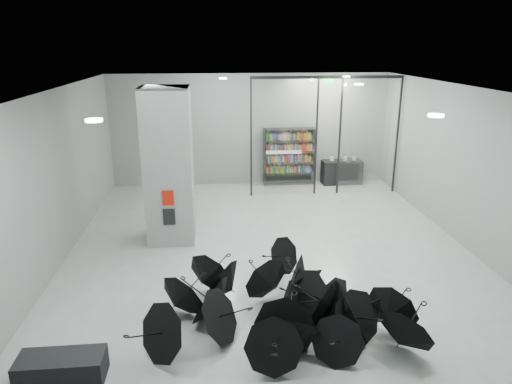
{
  "coord_description": "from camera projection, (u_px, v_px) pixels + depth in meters",
  "views": [
    {
      "loc": [
        -1.32,
        -9.74,
        5.01
      ],
      "look_at": [
        -0.3,
        1.5,
        1.4
      ],
      "focal_mm": 32.82,
      "sensor_mm": 36.0,
      "label": 1
    }
  ],
  "objects": [
    {
      "name": "info_panel",
      "position": [
        169.0,
        217.0,
        11.72
      ],
      "size": [
        0.3,
        0.03,
        0.42
      ],
      "primitive_type": "cube",
      "color": "black",
      "rests_on": "column"
    },
    {
      "name": "fire_cabinet",
      "position": [
        168.0,
        198.0,
        11.57
      ],
      "size": [
        0.28,
        0.04,
        0.38
      ],
      "primitive_type": "cube",
      "color": "#A50A07",
      "rests_on": "column"
    },
    {
      "name": "room",
      "position": [
        276.0,
        149.0,
        10.02
      ],
      "size": [
        14.0,
        14.02,
        4.01
      ],
      "color": "gray",
      "rests_on": "ground"
    },
    {
      "name": "umbrella_cluster",
      "position": [
        286.0,
        313.0,
        8.52
      ],
      "size": [
        5.24,
        4.47,
        1.33
      ],
      "color": "black",
      "rests_on": "ground"
    },
    {
      "name": "bench",
      "position": [
        62.0,
        368.0,
        7.23
      ],
      "size": [
        1.32,
        0.58,
        0.42
      ],
      "primitive_type": "cube",
      "rotation": [
        0.0,
        0.0,
        0.01
      ],
      "color": "black",
      "rests_on": "ground"
    },
    {
      "name": "bookshelf",
      "position": [
        289.0,
        157.0,
        17.09
      ],
      "size": [
        1.9,
        0.41,
        2.08
      ],
      "primitive_type": null,
      "rotation": [
        0.0,
        0.0,
        0.02
      ],
      "color": "black",
      "rests_on": "ground"
    },
    {
      "name": "column",
      "position": [
        169.0,
        166.0,
        11.96
      ],
      "size": [
        1.2,
        1.2,
        4.0
      ],
      "primitive_type": "cube",
      "color": "slate",
      "rests_on": "ground"
    },
    {
      "name": "exit_sign",
      "position": [
        329.0,
        82.0,
        14.95
      ],
      "size": [
        0.3,
        0.06,
        0.15
      ],
      "primitive_type": "cube",
      "color": "#0CE533",
      "rests_on": "room"
    },
    {
      "name": "shop_counter",
      "position": [
        342.0,
        172.0,
        17.34
      ],
      "size": [
        1.48,
        0.64,
        0.88
      ],
      "primitive_type": "cube",
      "rotation": [
        0.0,
        0.0,
        0.04
      ],
      "color": "black",
      "rests_on": "ground"
    },
    {
      "name": "glass_partition",
      "position": [
        325.0,
        131.0,
        15.64
      ],
      "size": [
        5.06,
        0.08,
        4.0
      ],
      "color": "silver",
      "rests_on": "ground"
    }
  ]
}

